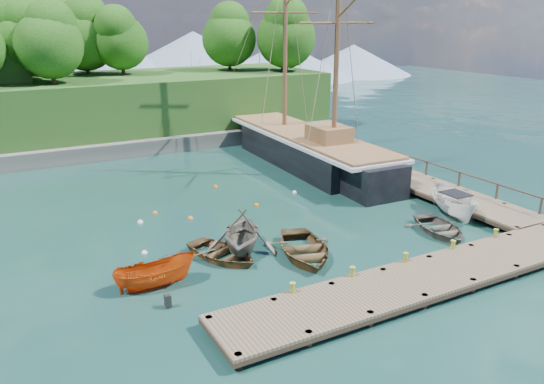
{
  "coord_description": "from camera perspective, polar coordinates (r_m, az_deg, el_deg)",
  "views": [
    {
      "loc": [
        -13.88,
        -21.57,
        11.24
      ],
      "look_at": [
        -0.52,
        3.07,
        2.0
      ],
      "focal_mm": 35.0,
      "sensor_mm": 36.0,
      "label": 1
    }
  ],
  "objects": [
    {
      "name": "distant_ridge",
      "position": [
        93.62,
        -17.67,
        13.19
      ],
      "size": [
        117.0,
        40.0,
        10.0
      ],
      "color": "#728CA5",
      "rests_on": "ground"
    },
    {
      "name": "schooner",
      "position": [
        42.46,
        3.78,
        4.39
      ],
      "size": [
        5.68,
        27.2,
        19.87
      ],
      "rotation": [
        0.0,
        0.0,
        -0.04
      ],
      "color": "black",
      "rests_on": "ground"
    },
    {
      "name": "rowboat_3",
      "position": [
        30.55,
        17.53,
        -4.24
      ],
      "size": [
        3.69,
        4.53,
        0.82
      ],
      "primitive_type": "imported",
      "rotation": [
        0.0,
        0.0,
        -0.23
      ],
      "color": "#585047",
      "rests_on": "ground"
    },
    {
      "name": "cabin_boat_white",
      "position": [
        33.35,
        18.92,
        -2.49
      ],
      "size": [
        3.14,
        4.87,
        1.76
      ],
      "primitive_type": "imported",
      "rotation": [
        0.0,
        0.0,
        -0.34
      ],
      "color": "white",
      "rests_on": "ground"
    },
    {
      "name": "motorboat_orange",
      "position": [
        24.18,
        -12.35,
        -9.91
      ],
      "size": [
        3.66,
        1.42,
        1.4
      ],
      "primitive_type": "imported",
      "rotation": [
        0.0,
        0.0,
        1.56
      ],
      "color": "#C4450C",
      "rests_on": "ground"
    },
    {
      "name": "mooring_buoy_2",
      "position": [
        33.3,
        -1.67,
        -1.49
      ],
      "size": [
        0.32,
        0.32,
        0.32
      ],
      "primitive_type": "sphere",
      "color": "#EE6B00",
      "rests_on": "ground"
    },
    {
      "name": "bollard_4",
      "position": [
        29.61,
        22.73,
        -5.58
      ],
      "size": [
        0.26,
        0.26,
        0.45
      ],
      "primitive_type": "cylinder",
      "color": "olive",
      "rests_on": "ground"
    },
    {
      "name": "ground",
      "position": [
        28.01,
        3.95,
        -5.46
      ],
      "size": [
        160.0,
        160.0,
        0.0
      ],
      "primitive_type": "plane",
      "color": "#14332C",
      "rests_on": "ground"
    },
    {
      "name": "mooring_buoy_6",
      "position": [
        31.48,
        -13.98,
        -3.24
      ],
      "size": [
        0.35,
        0.35,
        0.35
      ],
      "primitive_type": "sphere",
      "color": "white",
      "rests_on": "ground"
    },
    {
      "name": "mooring_buoy_4",
      "position": [
        32.74,
        -12.46,
        -2.29
      ],
      "size": [
        0.32,
        0.32,
        0.32
      ],
      "primitive_type": "sphere",
      "color": "orange",
      "rests_on": "ground"
    },
    {
      "name": "bollard_3",
      "position": [
        27.46,
        18.72,
        -6.95
      ],
      "size": [
        0.26,
        0.26,
        0.45
      ],
      "primitive_type": "cylinder",
      "color": "olive",
      "rests_on": "ground"
    },
    {
      "name": "bollard_1",
      "position": [
        23.74,
        8.55,
        -10.24
      ],
      "size": [
        0.26,
        0.26,
        0.45
      ],
      "primitive_type": "cylinder",
      "color": "olive",
      "rests_on": "ground"
    },
    {
      "name": "rowboat_1",
      "position": [
        27.09,
        -3.24,
        -6.3
      ],
      "size": [
        5.35,
        5.56,
        2.25
      ],
      "primitive_type": "imported",
      "rotation": [
        0.0,
        0.0,
        -0.53
      ],
      "color": "#645E53",
      "rests_on": "ground"
    },
    {
      "name": "mooring_buoy_0",
      "position": [
        27.47,
        -13.55,
        -6.45
      ],
      "size": [
        0.32,
        0.32,
        0.32
      ],
      "primitive_type": "sphere",
      "color": "white",
      "rests_on": "ground"
    },
    {
      "name": "mooring_buoy_3",
      "position": [
        35.72,
        2.42,
        -0.11
      ],
      "size": [
        0.31,
        0.31,
        0.31
      ],
      "primitive_type": "sphere",
      "color": "silver",
      "rests_on": "ground"
    },
    {
      "name": "mooring_buoy_5",
      "position": [
        37.05,
        -6.09,
        0.48
      ],
      "size": [
        0.33,
        0.33,
        0.33
      ],
      "primitive_type": "sphere",
      "color": "#DC5903",
      "rests_on": "ground"
    },
    {
      "name": "bollard_2",
      "position": [
        25.49,
        14.03,
        -8.51
      ],
      "size": [
        0.26,
        0.26,
        0.45
      ],
      "primitive_type": "cylinder",
      "color": "olive",
      "rests_on": "ground"
    },
    {
      "name": "rowboat_2",
      "position": [
        26.49,
        3.45,
        -6.89
      ],
      "size": [
        4.74,
        5.65,
        1.0
      ],
      "primitive_type": "imported",
      "rotation": [
        0.0,
        0.0,
        -0.3
      ],
      "color": "brown",
      "rests_on": "ground"
    },
    {
      "name": "rowboat_0",
      "position": [
        26.28,
        -5.35,
        -7.16
      ],
      "size": [
        4.22,
        4.89,
        0.85
      ],
      "primitive_type": "imported",
      "rotation": [
        0.0,
        0.0,
        0.37
      ],
      "color": "brown",
      "rests_on": "ground"
    },
    {
      "name": "mooring_buoy_1",
      "position": [
        31.51,
        -8.78,
        -2.88
      ],
      "size": [
        0.34,
        0.34,
        0.34
      ],
      "primitive_type": "sphere",
      "color": "orange",
      "rests_on": "ground"
    },
    {
      "name": "dock_east",
      "position": [
        39.72,
        12.65,
        2.0
      ],
      "size": [
        3.2,
        24.0,
        1.1
      ],
      "color": "brown",
      "rests_on": "ground"
    },
    {
      "name": "dock_near",
      "position": [
        24.42,
        16.31,
        -8.82
      ],
      "size": [
        20.0,
        3.2,
        1.1
      ],
      "color": "brown",
      "rests_on": "ground"
    },
    {
      "name": "bollard_0",
      "position": [
        22.26,
        2.2,
        -12.1
      ],
      "size": [
        0.26,
        0.26,
        0.45
      ],
      "primitive_type": "cylinder",
      "color": "olive",
      "rests_on": "ground"
    }
  ]
}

